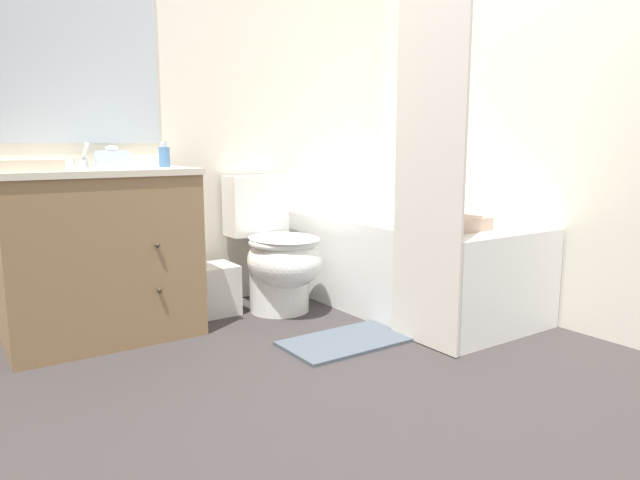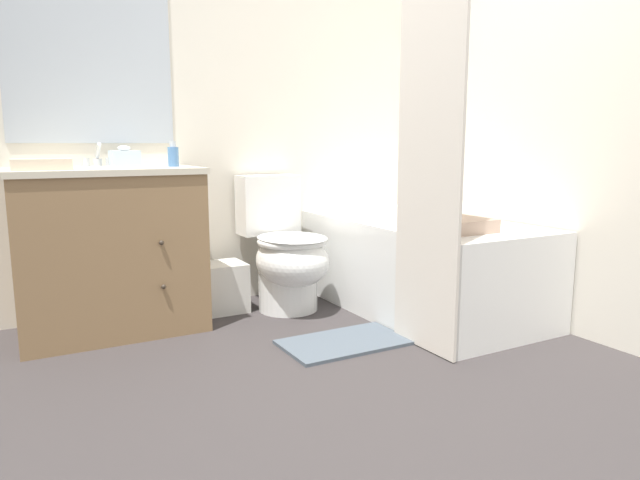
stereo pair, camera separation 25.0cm
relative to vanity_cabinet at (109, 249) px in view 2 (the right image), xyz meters
The scene contains 14 objects.
ground_plane 1.69m from the vanity_cabinet, 61.43° to the right, with size 14.00×14.00×0.00m, color #383333.
wall_back 1.17m from the vanity_cabinet, 20.86° to the left, with size 8.00×0.06×2.50m.
wall_right 2.27m from the vanity_cabinet, 15.95° to the right, with size 0.05×2.71×2.50m.
vanity_cabinet is the anchor object (origin of this frame).
sink_faucet 0.48m from the vanity_cabinet, 90.00° to the left, with size 0.14×0.12×0.12m.
toilet 0.96m from the vanity_cabinet, ahead, with size 0.40×0.66×0.76m.
bathtub 1.69m from the vanity_cabinet, 15.92° to the right, with size 0.76×1.47×0.52m.
shower_curtain 1.66m from the vanity_cabinet, 38.97° to the right, with size 0.02×0.43×1.89m.
wastebasket 0.66m from the vanity_cabinet, ahead, with size 0.28×0.24×0.28m.
tissue_box 0.49m from the vanity_cabinet, 48.08° to the left, with size 0.14×0.14×0.11m.
soap_dispenser 0.57m from the vanity_cabinet, ahead, with size 0.06×0.06×0.13m.
hand_towel_folded 0.53m from the vanity_cabinet, 154.60° to the right, with size 0.25×0.13×0.05m.
bath_towel_folded 1.75m from the vanity_cabinet, 31.08° to the right, with size 0.31×0.26×0.07m.
bath_mat 1.28m from the vanity_cabinet, 39.20° to the right, with size 0.60×0.35×0.02m.
Camera 2 is at (-1.21, -1.56, 0.95)m, focal length 32.00 mm.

